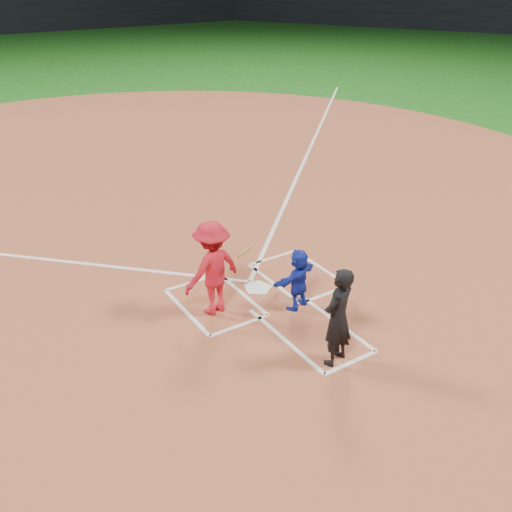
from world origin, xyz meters
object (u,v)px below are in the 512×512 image
umpire (338,317)px  batter_at_plate (212,268)px  home_plate (258,288)px  catcher (298,279)px

umpire → batter_at_plate: bearing=-86.6°
home_plate → umpire: 2.75m
catcher → home_plate: bearing=-90.3°
home_plate → umpire: bearing=85.7°
home_plate → umpire: (-0.20, -2.61, 0.84)m
home_plate → umpire: size_ratio=0.35×
umpire → home_plate: bearing=-112.4°
home_plate → catcher: 1.16m
catcher → umpire: umpire is taller
catcher → batter_at_plate: bearing=-43.2°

